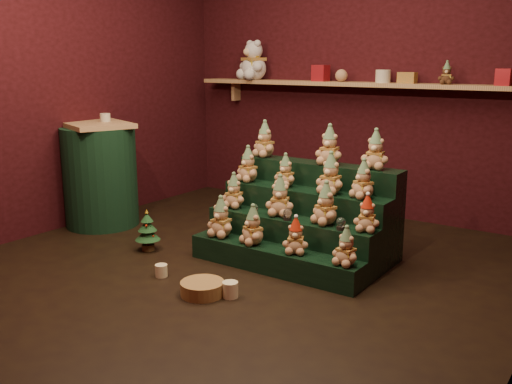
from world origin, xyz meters
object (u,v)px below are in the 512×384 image
Objects in this scene: mug_left at (161,271)px; brown_bear at (447,73)px; snow_globe_a at (254,209)px; white_bear at (254,55)px; side_table at (100,175)px; mini_christmas_tree at (147,231)px; snow_globe_b at (287,214)px; mug_right at (230,290)px; wicker_basket at (202,288)px; snow_globe_c at (341,224)px; riser_tier_front at (274,260)px.

mug_left is 0.46× the size of brown_bear.
white_bear is at bearing 125.21° from snow_globe_a.
brown_bear is at bearing 60.34° from snow_globe_a.
mug_left is at bearing -4.92° from side_table.
white_bear reaches higher than brown_bear.
white_bear reaches higher than mini_christmas_tree.
snow_globe_a is 0.08× the size of side_table.
snow_globe_b is 2.03m from side_table.
mug_right is 0.36× the size of wicker_basket.
snow_globe_c is 1.92m from brown_bear.
white_bear is at bearing 131.78° from snow_globe_b.
wicker_basket is 1.51× the size of brown_bear.
snow_globe_b is 0.86× the size of mug_right.
mug_right is at bearing -121.12° from snow_globe_c.
wicker_basket is at bearing -10.34° from mug_left.
riser_tier_front is 17.23× the size of snow_globe_a.
riser_tier_front is 15.42× the size of snow_globe_c.
side_table is at bearing 154.86° from mug_left.
wicker_basket is 0.56× the size of white_bear.
snow_globe_b is 0.44m from snow_globe_c.
snow_globe_c is 1.07m from wicker_basket.
snow_globe_b reaches higher than wicker_basket.
snow_globe_a reaches higher than mug_left.
white_bear is 2.68× the size of brown_bear.
riser_tier_front is 2.05m from side_table.
mini_christmas_tree reaches higher than riser_tier_front.
mug_left is (-0.63, -0.71, -0.36)m from snow_globe_b.
snow_globe_c is at bearing 21.53° from side_table.
brown_bear reaches higher than mini_christmas_tree.
brown_bear is at bearing 70.38° from riser_tier_front.
mini_christmas_tree is at bearing 144.14° from mug_left.
snow_globe_c reaches higher than mini_christmas_tree.
brown_bear is (0.92, 1.62, 1.02)m from snow_globe_a.
snow_globe_a is 2.12m from brown_bear.
snow_globe_c is (0.75, -0.00, 0.00)m from snow_globe_a.
mini_christmas_tree is at bearing -167.27° from snow_globe_c.
snow_globe_c is 1.02× the size of mug_left.
brown_bear is (0.62, 1.62, 1.01)m from snow_globe_b.
wicker_basket is at bearing -80.35° from snow_globe_a.
mini_christmas_tree is 0.62m from mug_left.
white_bear is at bearing 109.36° from mug_left.
snow_globe_c is at bearing 58.88° from mug_right.
snow_globe_b is at bearing 0.00° from snow_globe_a.
side_table is (-2.01, 0.10, 0.39)m from riser_tier_front.
mug_right is 0.20× the size of white_bear.
side_table reaches higher than snow_globe_c.
snow_globe_b is at bearing -26.11° from white_bear.
mini_christmas_tree reaches higher than mug_right.
side_table is 3.27m from brown_bear.
side_table reaches higher than mug_left.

